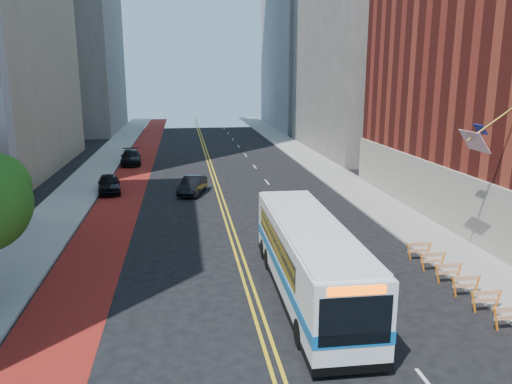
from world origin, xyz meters
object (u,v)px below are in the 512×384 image
object	(u,v)px
transit_bus	(308,258)
car_c	(131,157)
car_b	(193,185)
car_a	(109,184)

from	to	relation	value
transit_bus	car_c	world-z (taller)	transit_bus
car_b	transit_bus	bearing A→B (deg)	-61.38
car_a	car_c	world-z (taller)	car_c
transit_bus	car_b	world-z (taller)	transit_bus
car_c	car_b	bearing A→B (deg)	-71.52
transit_bus	car_b	size ratio (longest dim) A/B	2.86
car_a	car_b	bearing A→B (deg)	-20.83
car_a	car_b	world-z (taller)	car_a
car_c	transit_bus	bearing A→B (deg)	-77.29
transit_bus	car_a	bearing A→B (deg)	118.69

